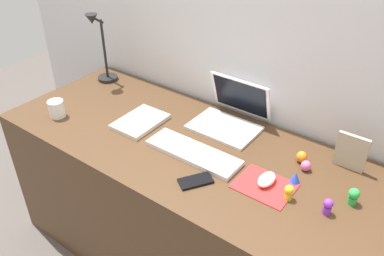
{
  "coord_description": "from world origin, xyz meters",
  "views": [
    {
      "loc": [
        0.84,
        -1.11,
        1.73
      ],
      "look_at": [
        0.03,
        0.0,
        0.83
      ],
      "focal_mm": 37.14,
      "sensor_mm": 36.0,
      "label": 1
    }
  ],
  "objects_px": {
    "picture_frame": "(351,152)",
    "toy_figurine_purple": "(328,206)",
    "cell_phone": "(196,181)",
    "toy_figurine_orange": "(302,157)",
    "laptop": "(232,113)",
    "toy_figurine_green": "(354,196)",
    "keyboard": "(193,153)",
    "notebook_pad": "(141,121)",
    "toy_figurine_yellow": "(289,192)",
    "toy_figurine_pink": "(306,166)",
    "coffee_mug": "(57,109)",
    "mouse": "(267,179)",
    "desk_lamp": "(101,50)",
    "toy_figurine_blue": "(295,178)"
  },
  "relations": [
    {
      "from": "toy_figurine_purple",
      "to": "toy_figurine_green",
      "type": "height_order",
      "value": "toy_figurine_green"
    },
    {
      "from": "cell_phone",
      "to": "toy_figurine_orange",
      "type": "bearing_deg",
      "value": 85.62
    },
    {
      "from": "desk_lamp",
      "to": "toy_figurine_yellow",
      "type": "height_order",
      "value": "desk_lamp"
    },
    {
      "from": "mouse",
      "to": "toy_figurine_orange",
      "type": "xyz_separation_m",
      "value": [
        0.05,
        0.2,
        0.0
      ]
    },
    {
      "from": "coffee_mug",
      "to": "toy_figurine_yellow",
      "type": "bearing_deg",
      "value": 6.43
    },
    {
      "from": "laptop",
      "to": "coffee_mug",
      "type": "relative_size",
      "value": 3.68
    },
    {
      "from": "notebook_pad",
      "to": "toy_figurine_yellow",
      "type": "relative_size",
      "value": 3.95
    },
    {
      "from": "toy_figurine_purple",
      "to": "toy_figurine_pink",
      "type": "bearing_deg",
      "value": 130.47
    },
    {
      "from": "cell_phone",
      "to": "notebook_pad",
      "type": "bearing_deg",
      "value": -169.34
    },
    {
      "from": "notebook_pad",
      "to": "toy_figurine_purple",
      "type": "relative_size",
      "value": 3.86
    },
    {
      "from": "cell_phone",
      "to": "toy_figurine_orange",
      "type": "height_order",
      "value": "toy_figurine_orange"
    },
    {
      "from": "cell_phone",
      "to": "toy_figurine_purple",
      "type": "height_order",
      "value": "toy_figurine_purple"
    },
    {
      "from": "desk_lamp",
      "to": "toy_figurine_pink",
      "type": "height_order",
      "value": "desk_lamp"
    },
    {
      "from": "picture_frame",
      "to": "toy_figurine_orange",
      "type": "height_order",
      "value": "picture_frame"
    },
    {
      "from": "picture_frame",
      "to": "coffee_mug",
      "type": "bearing_deg",
      "value": -160.76
    },
    {
      "from": "toy_figurine_yellow",
      "to": "laptop",
      "type": "bearing_deg",
      "value": 144.2
    },
    {
      "from": "keyboard",
      "to": "laptop",
      "type": "bearing_deg",
      "value": 90.29
    },
    {
      "from": "desk_lamp",
      "to": "toy_figurine_blue",
      "type": "xyz_separation_m",
      "value": [
        1.21,
        -0.17,
        -0.16
      ]
    },
    {
      "from": "notebook_pad",
      "to": "toy_figurine_purple",
      "type": "xyz_separation_m",
      "value": [
        0.9,
        -0.05,
        0.02
      ]
    },
    {
      "from": "keyboard",
      "to": "notebook_pad",
      "type": "distance_m",
      "value": 0.34
    },
    {
      "from": "desk_lamp",
      "to": "notebook_pad",
      "type": "xyz_separation_m",
      "value": [
        0.46,
        -0.21,
        -0.17
      ]
    },
    {
      "from": "notebook_pad",
      "to": "toy_figurine_purple",
      "type": "bearing_deg",
      "value": -3.76
    },
    {
      "from": "coffee_mug",
      "to": "notebook_pad",
      "type": "bearing_deg",
      "value": 27.52
    },
    {
      "from": "picture_frame",
      "to": "toy_figurine_yellow",
      "type": "xyz_separation_m",
      "value": [
        -0.11,
        -0.31,
        -0.04
      ]
    },
    {
      "from": "mouse",
      "to": "picture_frame",
      "type": "distance_m",
      "value": 0.35
    },
    {
      "from": "picture_frame",
      "to": "toy_figurine_purple",
      "type": "height_order",
      "value": "picture_frame"
    },
    {
      "from": "picture_frame",
      "to": "toy_figurine_pink",
      "type": "relative_size",
      "value": 3.46
    },
    {
      "from": "mouse",
      "to": "toy_figurine_blue",
      "type": "relative_size",
      "value": 2.02
    },
    {
      "from": "mouse",
      "to": "cell_phone",
      "type": "relative_size",
      "value": 0.75
    },
    {
      "from": "notebook_pad",
      "to": "toy_figurine_pink",
      "type": "height_order",
      "value": "toy_figurine_pink"
    },
    {
      "from": "mouse",
      "to": "desk_lamp",
      "type": "bearing_deg",
      "value": 167.99
    },
    {
      "from": "keyboard",
      "to": "toy_figurine_pink",
      "type": "relative_size",
      "value": 9.45
    },
    {
      "from": "laptop",
      "to": "toy_figurine_pink",
      "type": "distance_m",
      "value": 0.43
    },
    {
      "from": "keyboard",
      "to": "cell_phone",
      "type": "xyz_separation_m",
      "value": [
        0.11,
        -0.13,
        -0.01
      ]
    },
    {
      "from": "laptop",
      "to": "picture_frame",
      "type": "relative_size",
      "value": 2.0
    },
    {
      "from": "picture_frame",
      "to": "toy_figurine_orange",
      "type": "distance_m",
      "value": 0.19
    },
    {
      "from": "cell_phone",
      "to": "toy_figurine_pink",
      "type": "relative_size",
      "value": 2.95
    },
    {
      "from": "laptop",
      "to": "toy_figurine_green",
      "type": "xyz_separation_m",
      "value": [
        0.62,
        -0.2,
        -0.02
      ]
    },
    {
      "from": "laptop",
      "to": "toy_figurine_pink",
      "type": "bearing_deg",
      "value": -16.08
    },
    {
      "from": "picture_frame",
      "to": "coffee_mug",
      "type": "height_order",
      "value": "picture_frame"
    },
    {
      "from": "toy_figurine_pink",
      "to": "coffee_mug",
      "type": "bearing_deg",
      "value": -164.09
    },
    {
      "from": "toy_figurine_green",
      "to": "notebook_pad",
      "type": "bearing_deg",
      "value": -176.86
    },
    {
      "from": "desk_lamp",
      "to": "toy_figurine_blue",
      "type": "height_order",
      "value": "desk_lamp"
    },
    {
      "from": "laptop",
      "to": "picture_frame",
      "type": "xyz_separation_m",
      "value": [
        0.54,
        -0.0,
        0.02
      ]
    },
    {
      "from": "toy_figurine_pink",
      "to": "notebook_pad",
      "type": "bearing_deg",
      "value": -170.24
    },
    {
      "from": "keyboard",
      "to": "toy_figurine_green",
      "type": "height_order",
      "value": "toy_figurine_green"
    },
    {
      "from": "notebook_pad",
      "to": "picture_frame",
      "type": "bearing_deg",
      "value": 14.84
    },
    {
      "from": "toy_figurine_purple",
      "to": "toy_figurine_yellow",
      "type": "xyz_separation_m",
      "value": [
        -0.14,
        -0.01,
        -0.0
      ]
    },
    {
      "from": "mouse",
      "to": "toy_figurine_blue",
      "type": "bearing_deg",
      "value": 40.2
    },
    {
      "from": "laptop",
      "to": "desk_lamp",
      "type": "height_order",
      "value": "desk_lamp"
    }
  ]
}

